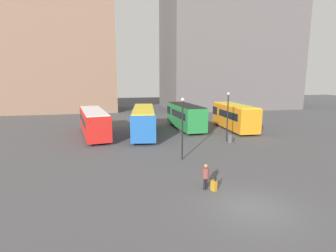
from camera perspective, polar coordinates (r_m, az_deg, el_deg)
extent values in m
plane|color=#4C4C4F|center=(14.63, 17.77, -16.70)|extent=(160.00, 160.00, 0.00)
cube|color=#5B5656|center=(63.47, 13.01, 21.05)|extent=(27.91, 17.10, 37.24)
cube|color=red|center=(31.17, -15.84, 0.79)|extent=(4.00, 10.62, 2.64)
cube|color=black|center=(35.31, -16.56, 2.37)|extent=(2.74, 2.27, 1.00)
cube|color=black|center=(30.20, -15.69, 1.13)|extent=(3.46, 6.94, 0.79)
cube|color=white|center=(30.98, -15.96, 3.27)|extent=(3.78, 10.39, 0.08)
cylinder|color=black|center=(34.51, -16.29, -0.22)|extent=(2.45, 1.28, 0.94)
cylinder|color=black|center=(28.23, -15.07, -2.44)|extent=(2.45, 1.28, 0.94)
cube|color=#1E56A3|center=(30.93, -5.31, 1.22)|extent=(4.03, 11.65, 2.74)
cube|color=black|center=(35.51, -5.25, 2.95)|extent=(2.80, 2.42, 1.04)
cube|color=black|center=(29.86, -5.34, 1.55)|extent=(3.50, 7.58, 0.82)
cube|color=yellow|center=(30.74, -5.35, 3.81)|extent=(3.80, 11.39, 0.08)
cylinder|color=black|center=(34.60, -5.23, 0.29)|extent=(2.52, 1.37, 1.06)
cylinder|color=black|center=(27.66, -5.34, -2.25)|extent=(2.52, 1.37, 1.06)
cube|color=#237A38|center=(34.25, 3.79, 2.19)|extent=(2.81, 9.27, 2.83)
cube|color=black|center=(37.76, 2.00, 3.51)|extent=(2.58, 1.78, 1.07)
cube|color=black|center=(33.42, 4.24, 2.60)|extent=(2.72, 5.96, 0.85)
cube|color=black|center=(34.07, 3.82, 4.61)|extent=(2.61, 9.07, 0.08)
cylinder|color=black|center=(37.10, 2.39, 1.00)|extent=(2.42, 1.14, 1.06)
cylinder|color=black|center=(31.79, 5.38, -0.61)|extent=(2.42, 1.14, 1.06)
cube|color=orange|center=(34.80, 14.26, 2.03)|extent=(2.92, 9.13, 2.90)
cube|color=black|center=(38.13, 11.99, 3.37)|extent=(2.67, 1.77, 1.10)
cube|color=black|center=(34.02, 14.85, 2.43)|extent=(2.82, 5.88, 0.87)
cube|color=yellow|center=(34.63, 14.37, 4.47)|extent=(2.71, 8.95, 0.08)
cylinder|color=black|center=(37.52, 12.42, 0.77)|extent=(2.49, 1.02, 0.93)
cylinder|color=black|center=(32.51, 16.20, -0.85)|extent=(2.49, 1.02, 0.93)
cylinder|color=black|center=(16.07, 7.95, -12.36)|extent=(0.19, 0.19, 0.72)
cylinder|color=black|center=(16.17, 8.35, -12.22)|extent=(0.19, 0.19, 0.72)
cylinder|color=brown|center=(15.87, 8.21, -10.06)|extent=(0.53, 0.53, 0.62)
sphere|color=#9E7051|center=(15.73, 8.26, -8.60)|extent=(0.23, 0.23, 0.23)
cube|color=#B27A1E|center=(16.01, 9.96, -12.66)|extent=(0.36, 0.39, 0.63)
cube|color=black|center=(15.77, 10.32, -11.23)|extent=(0.13, 0.08, 0.29)
cylinder|color=black|center=(27.88, 12.81, 1.66)|extent=(0.12, 0.12, 4.91)
sphere|color=beige|center=(27.62, 13.02, 6.87)|extent=(0.28, 0.28, 0.28)
cylinder|color=black|center=(21.03, 3.14, -1.00)|extent=(0.12, 0.12, 4.81)
sphere|color=beige|center=(20.69, 3.21, 5.77)|extent=(0.28, 0.28, 0.28)
cylinder|color=#47474C|center=(27.83, 13.39, -2.63)|extent=(0.52, 0.52, 0.85)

